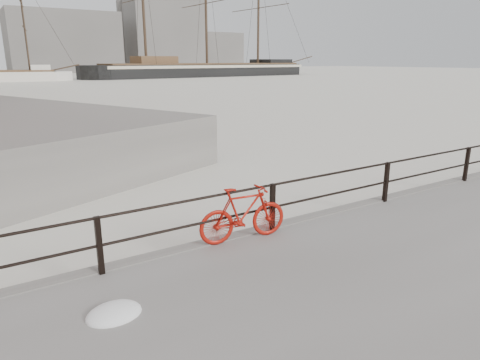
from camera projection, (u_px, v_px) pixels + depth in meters
ground at (378, 213)px, 10.91m from camera, size 400.00×400.00×0.00m
guardrail at (386, 182)px, 10.56m from camera, size 28.00×0.10×1.00m
bicycle at (243, 214)px, 8.26m from camera, size 1.83×0.50×1.09m
barque_black at (207, 76)px, 101.18m from camera, size 68.97×26.96×37.69m
industrial_west at (64, 42)px, 132.51m from camera, size 32.00×18.00×18.00m
industrial_mid at (163, 36)px, 153.84m from camera, size 26.00×20.00×24.00m
industrial_east at (212, 52)px, 171.14m from camera, size 20.00×16.00×14.00m
smokestack at (121, 5)px, 148.48m from camera, size 2.80×2.80×44.00m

